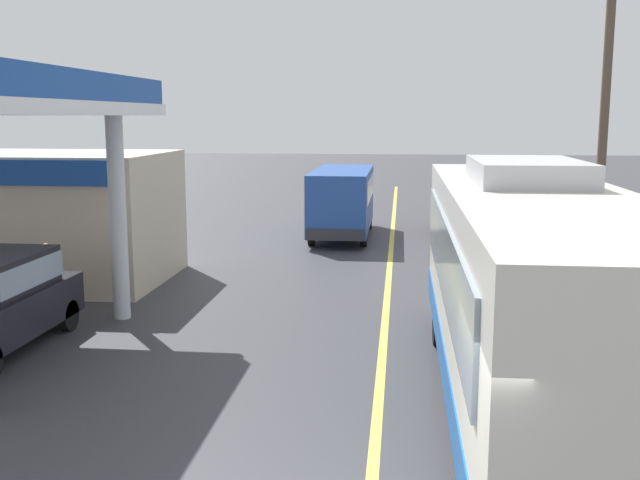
{
  "coord_description": "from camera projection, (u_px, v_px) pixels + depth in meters",
  "views": [
    {
      "loc": [
        0.28,
        -6.26,
        4.34
      ],
      "look_at": [
        -1.5,
        10.0,
        1.6
      ],
      "focal_mm": 41.53,
      "sensor_mm": 36.0,
      "label": 1
    }
  ],
  "objects": [
    {
      "name": "ground",
      "position": [
        392.0,
        239.0,
        26.49
      ],
      "size": [
        120.0,
        120.0,
        0.0
      ],
      "primitive_type": "plane",
      "color": "#38383D"
    },
    {
      "name": "lane_divider_stripe",
      "position": [
        390.0,
        267.0,
        21.59
      ],
      "size": [
        0.16,
        50.0,
        0.01
      ],
      "primitive_type": "cube",
      "color": "#D8CC4C",
      "rests_on": "ground"
    },
    {
      "name": "coach_bus_main",
      "position": [
        532.0,
        300.0,
        10.66
      ],
      "size": [
        2.6,
        11.04,
        3.69
      ],
      "color": "silver",
      "rests_on": "ground"
    },
    {
      "name": "minibus_opposing_lane",
      "position": [
        342.0,
        196.0,
        26.78
      ],
      "size": [
        2.04,
        6.13,
        2.44
      ],
      "color": "#264C9E",
      "rests_on": "ground"
    },
    {
      "name": "pedestrian_near_pump",
      "position": [
        47.0,
        277.0,
        15.92
      ],
      "size": [
        0.55,
        0.22,
        1.66
      ],
      "color": "#33333F",
      "rests_on": "ground"
    },
    {
      "name": "pedestrian_by_shop",
      "position": [
        28.0,
        278.0,
        15.8
      ],
      "size": [
        0.55,
        0.22,
        1.66
      ],
      "color": "#33333F",
      "rests_on": "ground"
    },
    {
      "name": "car_trailing_behind_bus",
      "position": [
        460.0,
        205.0,
        28.02
      ],
      "size": [
        1.7,
        4.2,
        1.82
      ],
      "color": "maroon",
      "rests_on": "ground"
    },
    {
      "name": "utility_pole_roadside",
      "position": [
        604.0,
        117.0,
        19.45
      ],
      "size": [
        1.8,
        0.24,
        8.27
      ],
      "color": "brown",
      "rests_on": "ground"
    }
  ]
}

